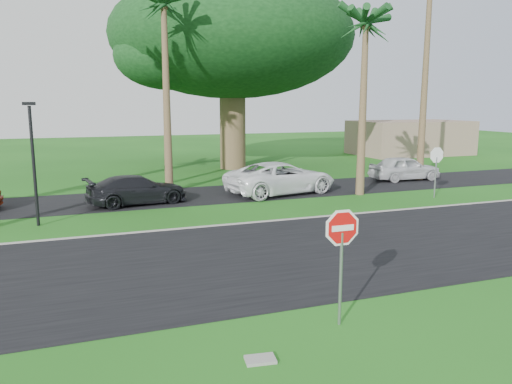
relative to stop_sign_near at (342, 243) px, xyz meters
The scene contains 15 objects.
ground 3.52m from the stop_sign_near, 99.46° to the left, with size 120.00×120.00×0.00m, color #1A5014.
road 5.33m from the stop_sign_near, 95.71° to the left, with size 120.00×8.00×0.02m, color black.
parking_strip 15.61m from the stop_sign_near, 91.85° to the left, with size 120.00×5.00×0.02m, color black.
curb 9.23m from the stop_sign_near, 93.16° to the left, with size 120.00×0.12×0.06m, color gray.
stop_sign_near is the anchor object (origin of this frame).
stop_sign_far 15.91m from the stop_sign_near, 43.73° to the left, with size 1.05×0.07×2.62m.
palm_center 18.54m from the stop_sign_near, 91.68° to the left, with size 5.00×5.00×10.50m.
palm_right_near 16.81m from the stop_sign_near, 56.82° to the left, with size 5.00×5.00×9.50m.
canopy_tree 26.58m from the stop_sign_near, 77.59° to the left, with size 16.50×16.50×13.12m.
streetlight_right 13.24m from the stop_sign_near, 119.48° to the left, with size 0.45×0.25×4.64m.
building_far 37.33m from the stop_sign_near, 50.98° to the left, with size 10.00×6.00×3.00m, color gray.
car_dark 14.57m from the stop_sign_near, 99.73° to the left, with size 1.86×4.58×1.33m, color black.
car_minivan 15.36m from the stop_sign_near, 71.73° to the left, with size 2.68×5.82×1.62m, color white.
car_pickup 21.06m from the stop_sign_near, 50.08° to the left, with size 1.73×4.30×1.46m, color silver.
utility_slab 2.86m from the stop_sign_near, 157.77° to the right, with size 0.55×0.35×0.06m, color gray.
Camera 1 is at (-4.53, -11.67, 4.62)m, focal length 35.00 mm.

